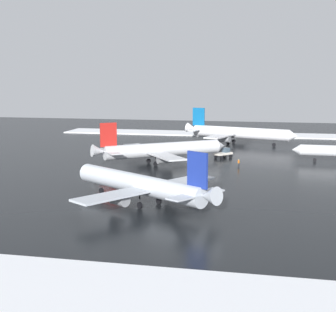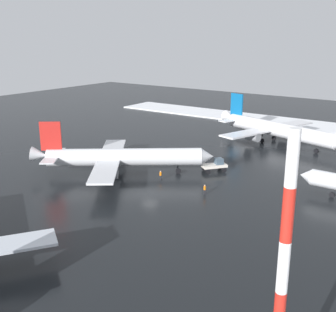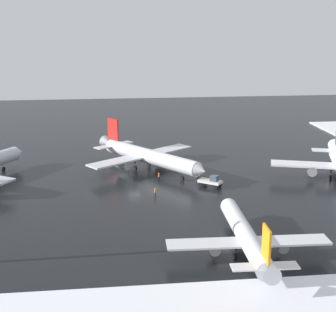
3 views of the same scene
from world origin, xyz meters
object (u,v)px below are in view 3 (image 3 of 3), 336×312
at_px(pushback_tug, 211,181).
at_px(airplane_parked_portside, 246,236).
at_px(ground_crew_mid_apron, 155,192).
at_px(ground_crew_near_tug, 159,176).
at_px(ground_crew_by_nose_gear, 198,172).
at_px(airplane_far_rear, 148,156).

bearing_deg(pushback_tug, airplane_parked_portside, -54.70).
bearing_deg(ground_crew_mid_apron, ground_crew_near_tug, 54.73).
height_order(ground_crew_by_nose_gear, ground_crew_near_tug, same).
bearing_deg(airplane_parked_portside, ground_crew_by_nose_gear, 2.09).
distance_m(airplane_far_rear, airplane_parked_portside, 44.86).
bearing_deg(ground_crew_mid_apron, ground_crew_by_nose_gear, 24.13).
distance_m(airplane_far_rear, pushback_tug, 17.80).
bearing_deg(ground_crew_near_tug, pushback_tug, 24.95).
xyz_separation_m(pushback_tug, ground_crew_by_nose_gear, (-1.41, 7.55, -0.31)).
xyz_separation_m(pushback_tug, ground_crew_mid_apron, (-11.60, -4.51, -0.31)).
height_order(airplane_parked_portside, ground_crew_by_nose_gear, airplane_parked_portside).
height_order(airplane_far_rear, ground_crew_by_nose_gear, airplane_far_rear).
height_order(airplane_parked_portside, pushback_tug, airplane_parked_portside).
bearing_deg(airplane_parked_portside, airplane_far_rear, 15.08).
bearing_deg(airplane_parked_portside, ground_crew_mid_apron, 23.79).
bearing_deg(ground_crew_mid_apron, airplane_parked_portside, -93.64).
height_order(airplane_far_rear, airplane_parked_portside, airplane_far_rear).
xyz_separation_m(airplane_parked_portside, ground_crew_by_nose_gear, (-0.23, 37.79, -1.73)).
distance_m(airplane_far_rear, ground_crew_near_tug, 8.41).
relative_size(airplane_parked_portside, ground_crew_near_tug, 16.08).
relative_size(airplane_far_rear, airplane_parked_portside, 1.03).
height_order(ground_crew_near_tug, ground_crew_mid_apron, same).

